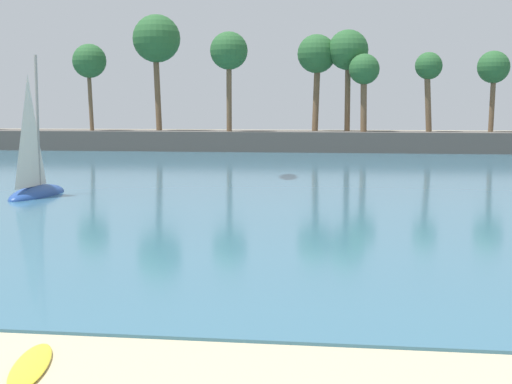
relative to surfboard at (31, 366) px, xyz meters
The scene contains 4 objects.
sea 49.07m from the surfboard, 86.85° to the left, with size 220.00×94.75×0.06m, color #386B84.
palm_headland 56.73m from the surfboard, 85.17° to the left, with size 94.07×6.23×12.98m.
surfboard is the anchor object (origin of this frame).
sailboat_near_shore 22.34m from the surfboard, 114.01° to the left, with size 1.56×4.55×6.51m.
Camera 1 is at (2.12, -2.25, 3.86)m, focal length 52.60 mm.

